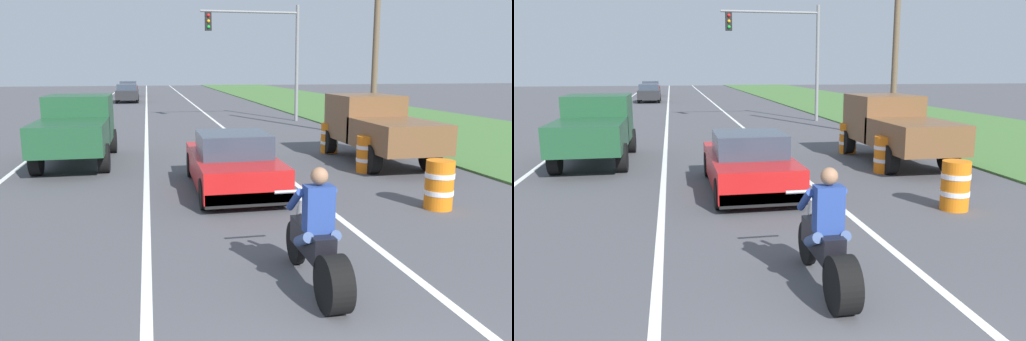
# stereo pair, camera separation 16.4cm
# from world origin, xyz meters

# --- Properties ---
(lane_stripe_left_solid) EXTENTS (0.14, 120.00, 0.01)m
(lane_stripe_left_solid) POSITION_xyz_m (-5.40, 20.00, 0.00)
(lane_stripe_left_solid) COLOR white
(lane_stripe_left_solid) RESTS_ON ground
(lane_stripe_right_solid) EXTENTS (0.14, 120.00, 0.01)m
(lane_stripe_right_solid) POSITION_xyz_m (1.80, 20.00, 0.00)
(lane_stripe_right_solid) COLOR white
(lane_stripe_right_solid) RESTS_ON ground
(lane_stripe_centre_dashed) EXTENTS (0.14, 120.00, 0.01)m
(lane_stripe_centre_dashed) POSITION_xyz_m (-1.80, 20.00, 0.00)
(lane_stripe_centre_dashed) COLOR white
(lane_stripe_centre_dashed) RESTS_ON ground
(grass_verge_right) EXTENTS (10.00, 120.00, 0.06)m
(grass_verge_right) POSITION_xyz_m (11.92, 20.00, 0.03)
(grass_verge_right) COLOR #477538
(grass_verge_right) RESTS_ON ground
(motorcycle_with_rider) EXTENTS (0.70, 2.21, 1.62)m
(motorcycle_with_rider) POSITION_xyz_m (0.35, 2.90, 0.59)
(motorcycle_with_rider) COLOR black
(motorcycle_with_rider) RESTS_ON ground
(sports_car_red) EXTENTS (1.84, 4.30, 1.37)m
(sports_car_red) POSITION_xyz_m (0.18, 8.50, 0.63)
(sports_car_red) COLOR red
(sports_car_red) RESTS_ON ground
(pickup_truck_left_lane_dark_green) EXTENTS (2.02, 4.80, 1.98)m
(pickup_truck_left_lane_dark_green) POSITION_xyz_m (-3.79, 12.81, 1.11)
(pickup_truck_left_lane_dark_green) COLOR #1E4C2D
(pickup_truck_left_lane_dark_green) RESTS_ON ground
(pickup_truck_right_shoulder_brown) EXTENTS (2.02, 4.80, 1.98)m
(pickup_truck_right_shoulder_brown) POSITION_xyz_m (5.03, 11.15, 1.11)
(pickup_truck_right_shoulder_brown) COLOR brown
(pickup_truck_right_shoulder_brown) RESTS_ON ground
(traffic_light_mast_near) EXTENTS (5.16, 0.34, 6.00)m
(traffic_light_mast_near) POSITION_xyz_m (4.50, 23.27, 4.03)
(traffic_light_mast_near) COLOR gray
(traffic_light_mast_near) RESTS_ON ground
(utility_pole_roadside) EXTENTS (0.24, 0.24, 8.89)m
(utility_pole_roadside) POSITION_xyz_m (7.26, 16.24, 4.45)
(utility_pole_roadside) COLOR brown
(utility_pole_roadside) RESTS_ON ground
(construction_barrel_nearest) EXTENTS (0.58, 0.58, 1.00)m
(construction_barrel_nearest) POSITION_xyz_m (4.00, 6.04, 0.50)
(construction_barrel_nearest) COLOR orange
(construction_barrel_nearest) RESTS_ON ground
(construction_barrel_mid) EXTENTS (0.58, 0.58, 1.00)m
(construction_barrel_mid) POSITION_xyz_m (4.11, 9.76, 0.50)
(construction_barrel_mid) COLOR orange
(construction_barrel_mid) RESTS_ON ground
(construction_barrel_far) EXTENTS (0.58, 0.58, 1.00)m
(construction_barrel_far) POSITION_xyz_m (4.23, 13.01, 0.50)
(construction_barrel_far) COLOR orange
(construction_barrel_far) RESTS_ON ground
(distant_car_far_ahead) EXTENTS (1.80, 4.00, 1.50)m
(distant_car_far_ahead) POSITION_xyz_m (-3.32, 40.37, 0.77)
(distant_car_far_ahead) COLOR #262628
(distant_car_far_ahead) RESTS_ON ground
(distant_car_further_ahead) EXTENTS (1.80, 4.00, 1.50)m
(distant_car_further_ahead) POSITION_xyz_m (-3.53, 49.68, 0.77)
(distant_car_further_ahead) COLOR maroon
(distant_car_further_ahead) RESTS_ON ground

